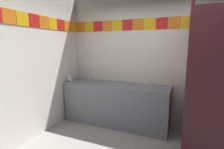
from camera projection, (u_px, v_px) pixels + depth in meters
name	position (u px, v px, depth m)	size (l,w,h in m)	color
wall_back	(155.00, 58.00, 3.55)	(3.75, 0.09, 2.81)	silver
wall_side	(18.00, 62.00, 2.80)	(0.09, 3.24, 2.81)	silver
vanity_counter	(116.00, 103.00, 3.68)	(2.21, 0.62, 0.87)	slate
faucet_left	(88.00, 78.00, 3.97)	(0.04, 0.10, 0.14)	silver
faucet_center	(118.00, 81.00, 3.68)	(0.04, 0.10, 0.14)	silver
faucet_right	(152.00, 84.00, 3.40)	(0.04, 0.10, 0.14)	silver
soap_dispenser	(70.00, 78.00, 3.82)	(0.09, 0.09, 0.16)	#B7BABF
stall_divider	(200.00, 87.00, 2.38)	(0.92, 1.42, 2.20)	#471E23
toilet	(224.00, 128.00, 2.87)	(0.39, 0.49, 0.74)	white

